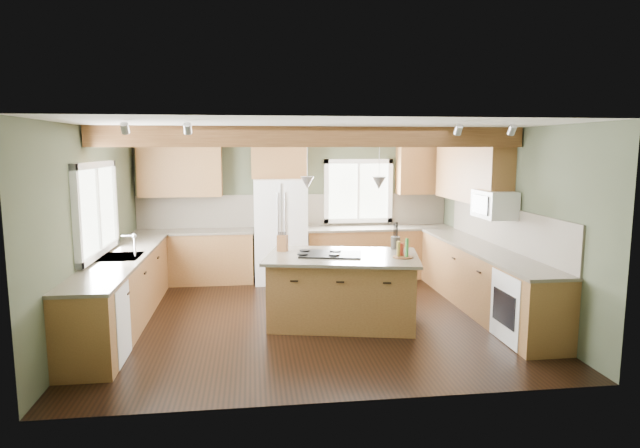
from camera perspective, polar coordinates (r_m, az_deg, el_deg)
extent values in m
plane|color=black|center=(7.51, -0.99, -9.96)|extent=(5.60, 5.60, 0.00)
plane|color=silver|center=(7.15, -1.04, 10.28)|extent=(5.60, 5.60, 0.00)
plane|color=#424833|center=(9.69, -2.64, 2.00)|extent=(5.60, 0.00, 5.60)
plane|color=#424833|center=(7.45, -22.95, -0.48)|extent=(0.00, 5.00, 5.00)
plane|color=#424833|center=(8.02, 19.30, 0.27)|extent=(0.00, 5.00, 5.00)
cube|color=#532E17|center=(6.91, -0.83, 9.27)|extent=(5.55, 0.26, 0.26)
cube|color=#532E17|center=(9.53, -2.64, 9.37)|extent=(5.55, 0.20, 0.10)
cube|color=brown|center=(9.68, -2.63, 1.46)|extent=(5.58, 0.03, 0.58)
cube|color=brown|center=(8.07, 19.02, -0.31)|extent=(0.03, 3.70, 0.58)
cube|color=brown|center=(9.54, -13.25, -3.53)|extent=(2.02, 0.60, 0.88)
cube|color=#453D32|center=(9.46, -13.34, -0.80)|extent=(2.06, 0.64, 0.04)
cube|color=brown|center=(9.76, 6.31, -3.11)|extent=(2.62, 0.60, 0.88)
cube|color=#453D32|center=(9.68, 6.35, -0.43)|extent=(2.66, 0.64, 0.04)
cube|color=brown|center=(7.59, -20.29, -6.82)|extent=(0.60, 3.70, 0.88)
cube|color=#453D32|center=(7.49, -20.46, -3.41)|extent=(0.64, 3.74, 0.04)
cube|color=brown|center=(8.09, 16.94, -5.76)|extent=(0.60, 3.70, 0.88)
cube|color=#453D32|center=(7.99, 17.08, -2.55)|extent=(0.64, 3.74, 0.04)
cube|color=brown|center=(9.51, -14.67, 5.56)|extent=(1.40, 0.35, 0.90)
cube|color=brown|center=(9.44, -4.41, 7.00)|extent=(0.96, 0.35, 0.70)
cube|color=brown|center=(8.70, 15.82, 5.31)|extent=(0.35, 2.20, 0.90)
cube|color=brown|center=(9.92, 10.85, 5.77)|extent=(0.90, 0.35, 0.90)
cube|color=white|center=(7.46, -22.80, 1.48)|extent=(0.04, 1.60, 1.05)
cube|color=white|center=(9.80, 4.09, 3.53)|extent=(1.10, 0.04, 1.00)
cube|color=#262628|center=(7.49, -20.46, -3.37)|extent=(0.50, 0.65, 0.03)
cylinder|color=#B2B2B7|center=(7.42, -19.17, -2.27)|extent=(0.02, 0.02, 0.28)
cube|color=white|center=(6.38, -22.82, -9.86)|extent=(0.60, 0.60, 0.84)
cube|color=white|center=(6.96, 21.28, -8.28)|extent=(0.60, 0.72, 0.84)
cube|color=white|center=(7.85, 18.11, 2.01)|extent=(0.40, 0.70, 0.38)
cone|color=#B2B2B7|center=(7.02, -1.36, 4.44)|extent=(0.18, 0.18, 0.16)
cone|color=#B2B2B7|center=(6.98, 6.30, 4.37)|extent=(0.18, 0.18, 0.16)
cube|color=white|center=(9.34, -4.27, -0.71)|extent=(0.90, 0.74, 1.80)
cube|color=olive|center=(7.22, 2.39, -7.07)|extent=(2.06, 1.51, 0.88)
cube|color=#453D32|center=(7.11, 2.41, -3.49)|extent=(2.21, 1.66, 0.04)
cube|color=black|center=(7.12, 1.16, -3.23)|extent=(0.90, 0.70, 0.02)
cube|color=brown|center=(7.37, -4.03, -2.06)|extent=(0.16, 0.14, 0.22)
cylinder|color=#453A37|center=(7.60, 8.05, -1.99)|extent=(0.17, 0.17, 0.17)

